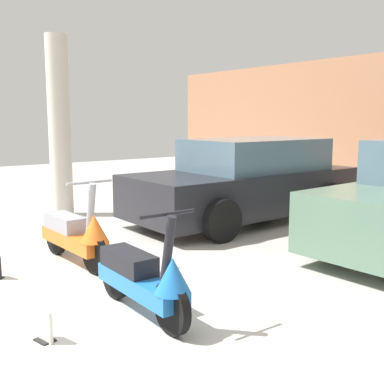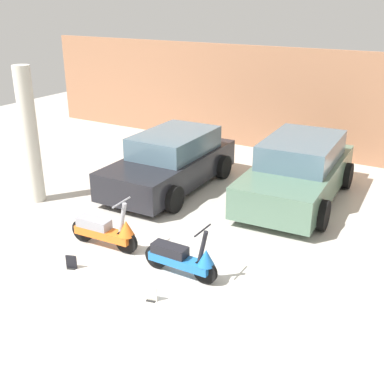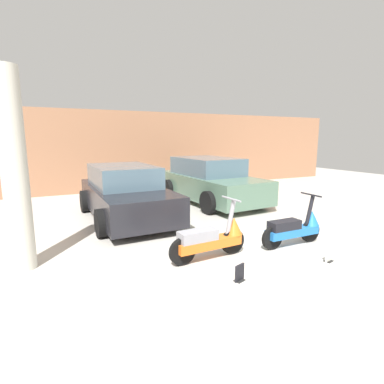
% 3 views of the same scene
% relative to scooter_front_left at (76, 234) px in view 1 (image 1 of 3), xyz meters
% --- Properties ---
extents(ground_plane, '(28.00, 28.00, 0.00)m').
position_rel_scooter_front_left_xyz_m(ground_plane, '(1.30, -0.83, -0.38)').
color(ground_plane, beige).
extents(scooter_front_left, '(1.53, 0.55, 1.07)m').
position_rel_scooter_front_left_xyz_m(scooter_front_left, '(0.00, 0.00, 0.00)').
color(scooter_front_left, black).
rests_on(scooter_front_left, ground_plane).
extents(scooter_front_right, '(1.46, 0.52, 1.02)m').
position_rel_scooter_front_left_xyz_m(scooter_front_right, '(1.83, -0.12, -0.02)').
color(scooter_front_right, black).
rests_on(scooter_front_right, ground_plane).
extents(car_rear_left, '(2.08, 4.17, 1.40)m').
position_rel_scooter_front_left_xyz_m(car_rear_left, '(-0.72, 3.42, 0.29)').
color(car_rear_left, black).
rests_on(car_rear_left, ground_plane).
extents(placard_near_right_scooter, '(0.20, 0.15, 0.26)m').
position_rel_scooter_front_left_xyz_m(placard_near_right_scooter, '(1.77, -1.01, -0.26)').
color(placard_near_right_scooter, black).
rests_on(placard_near_right_scooter, ground_plane).
extents(support_column_side, '(0.39, 0.39, 3.20)m').
position_rel_scooter_front_left_xyz_m(support_column_side, '(-3.01, 0.99, 1.22)').
color(support_column_side, beige).
rests_on(support_column_side, ground_plane).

